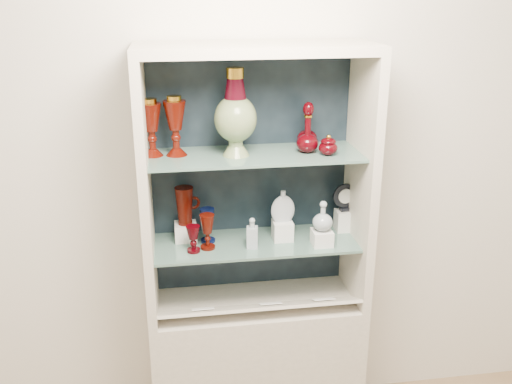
{
  "coord_description": "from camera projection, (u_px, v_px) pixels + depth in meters",
  "views": [
    {
      "loc": [
        -0.36,
        -0.81,
        2.16
      ],
      "look_at": [
        0.0,
        1.53,
        1.3
      ],
      "focal_mm": 40.0,
      "sensor_mm": 36.0,
      "label": 1
    }
  ],
  "objects": [
    {
      "name": "pedestal_lamp_right",
      "position": [
        151.0,
        128.0,
        2.41
      ],
      "size": [
        0.12,
        0.12,
        0.25
      ],
      "primitive_type": null,
      "rotation": [
        0.0,
        0.0,
        -0.26
      ],
      "color": "#4A0D05",
      "rests_on": "shelf_upper"
    },
    {
      "name": "ruby_pitcher",
      "position": [
        185.0,
        206.0,
        2.59
      ],
      "size": [
        0.15,
        0.11,
        0.18
      ],
      "primitive_type": null,
      "rotation": [
        0.0,
        0.0,
        0.2
      ],
      "color": "#4A0D05",
      "rests_on": "riser_ruby_pitcher"
    },
    {
      "name": "wall_back",
      "position": [
        249.0,
        156.0,
        2.69
      ],
      "size": [
        3.5,
        0.02,
        2.8
      ],
      "primitive_type": "cube",
      "color": "silver",
      "rests_on": "ground"
    },
    {
      "name": "riser_flat_flask",
      "position": [
        282.0,
        230.0,
        2.64
      ],
      "size": [
        0.09,
        0.09,
        0.09
      ],
      "primitive_type": "cube",
      "color": "silver",
      "rests_on": "shelf_lower"
    },
    {
      "name": "cabinet_top_cap",
      "position": [
        256.0,
        49.0,
        2.31
      ],
      "size": [
        1.0,
        0.4,
        0.04
      ],
      "primitive_type": "cube",
      "color": "beige",
      "rests_on": "cabinet_side_left"
    },
    {
      "name": "flat_flask",
      "position": [
        283.0,
        206.0,
        2.59
      ],
      "size": [
        0.11,
        0.05,
        0.15
      ],
      "primitive_type": null,
      "rotation": [
        0.0,
        0.0,
        0.03
      ],
      "color": "#AFBAC3",
      "rests_on": "riser_flat_flask"
    },
    {
      "name": "shelf_lower",
      "position": [
        255.0,
        243.0,
        2.63
      ],
      "size": [
        0.92,
        0.34,
        0.01
      ],
      "primitive_type": "cube",
      "color": "slate",
      "rests_on": "cabinet_side_left"
    },
    {
      "name": "clear_round_decanter",
      "position": [
        323.0,
        217.0,
        2.55
      ],
      "size": [
        0.1,
        0.1,
        0.14
      ],
      "primitive_type": null,
      "rotation": [
        0.0,
        0.0,
        0.18
      ],
      "color": "#94A1AA",
      "rests_on": "riser_clear_round_decanter"
    },
    {
      "name": "ruby_decanter_a",
      "position": [
        308.0,
        125.0,
        2.46
      ],
      "size": [
        0.13,
        0.13,
        0.25
      ],
      "primitive_type": null,
      "rotation": [
        0.0,
        0.0,
        -0.42
      ],
      "color": "#3D0005",
      "rests_on": "shelf_upper"
    },
    {
      "name": "clear_square_bottle",
      "position": [
        252.0,
        233.0,
        2.54
      ],
      "size": [
        0.06,
        0.06,
        0.14
      ],
      "primitive_type": null,
      "rotation": [
        0.0,
        0.0,
        -0.16
      ],
      "color": "#94A1AA",
      "rests_on": "shelf_lower"
    },
    {
      "name": "label_card_0",
      "position": [
        270.0,
        303.0,
        2.6
      ],
      "size": [
        0.1,
        0.06,
        0.03
      ],
      "primitive_type": "cube",
      "rotation": [
        -0.44,
        0.0,
        0.0
      ],
      "color": "white",
      "rests_on": "label_ledge"
    },
    {
      "name": "cabinet_base",
      "position": [
        256.0,
        366.0,
        2.84
      ],
      "size": [
        1.0,
        0.4,
        0.75
      ],
      "primitive_type": "cube",
      "color": "beige",
      "rests_on": "ground"
    },
    {
      "name": "riser_clear_round_decanter",
      "position": [
        322.0,
        238.0,
        2.58
      ],
      "size": [
        0.09,
        0.09,
        0.07
      ],
      "primitive_type": "cube",
      "color": "silver",
      "rests_on": "shelf_lower"
    },
    {
      "name": "label_ledge",
      "position": [
        260.0,
        307.0,
        2.6
      ],
      "size": [
        0.92,
        0.17,
        0.09
      ],
      "primitive_type": "cube",
      "rotation": [
        -0.44,
        0.0,
        0.0
      ],
      "color": "beige",
      "rests_on": "cabinet_base"
    },
    {
      "name": "riser_cameo_medallion",
      "position": [
        344.0,
        220.0,
        2.73
      ],
      "size": [
        0.08,
        0.08,
        0.1
      ],
      "primitive_type": "cube",
      "color": "silver",
      "rests_on": "shelf_lower"
    },
    {
      "name": "label_card_1",
      "position": [
        203.0,
        309.0,
        2.56
      ],
      "size": [
        0.1,
        0.06,
        0.03
      ],
      "primitive_type": "cube",
      "rotation": [
        -0.44,
        0.0,
        0.0
      ],
      "color": "white",
      "rests_on": "label_ledge"
    },
    {
      "name": "pedestal_lamp_left",
      "position": [
        175.0,
        126.0,
        2.42
      ],
      "size": [
        0.12,
        0.12,
        0.26
      ],
      "primitive_type": null,
      "rotation": [
        0.0,
        0.0,
        -0.21
      ],
      "color": "#4A0D05",
      "rests_on": "shelf_upper"
    },
    {
      "name": "shelf_upper",
      "position": [
        255.0,
        155.0,
        2.49
      ],
      "size": [
        0.92,
        0.34,
        0.01
      ],
      "primitive_type": "cube",
      "color": "slate",
      "rests_on": "cabinet_side_left"
    },
    {
      "name": "ruby_goblet_tall",
      "position": [
        207.0,
        232.0,
        2.53
      ],
      "size": [
        0.08,
        0.08,
        0.16
      ],
      "primitive_type": null,
      "rotation": [
        0.0,
        0.0,
        0.33
      ],
      "color": "#4A0D05",
      "rests_on": "shelf_lower"
    },
    {
      "name": "label_card_2",
      "position": [
        323.0,
        299.0,
        2.64
      ],
      "size": [
        0.1,
        0.06,
        0.03
      ],
      "primitive_type": "cube",
      "rotation": [
        -0.44,
        0.0,
        0.0
      ],
      "color": "white",
      "rests_on": "label_ledge"
    },
    {
      "name": "riser_ruby_pitcher",
      "position": [
        186.0,
        232.0,
        2.63
      ],
      "size": [
        0.1,
        0.1,
        0.08
      ],
      "primitive_type": "cube",
      "color": "silver",
      "rests_on": "shelf_lower"
    },
    {
      "name": "cabinet_back_panel",
      "position": [
        250.0,
        173.0,
        2.69
      ],
      "size": [
        0.98,
        0.02,
        1.15
      ],
      "primitive_type": "cube",
      "color": "black",
      "rests_on": "cabinet_base"
    },
    {
      "name": "enamel_urn",
      "position": [
        235.0,
        112.0,
        2.4
      ],
      "size": [
        0.23,
        0.23,
        0.37
      ],
      "primitive_type": null,
      "rotation": [
        0.0,
        0.0,
        0.35
      ],
      "color": "#0D4B14",
      "rests_on": "shelf_upper"
    },
    {
      "name": "cabinet_side_left",
      "position": [
        146.0,
        192.0,
        2.45
      ],
      "size": [
        0.04,
        0.4,
        1.15
      ],
      "primitive_type": "cube",
      "color": "beige",
      "rests_on": "cabinet_base"
    },
    {
      "name": "cabinet_side_right",
      "position": [
        361.0,
        181.0,
        2.58
      ],
      "size": [
        0.04,
        0.4,
        1.15
      ],
      "primitive_type": "cube",
      "color": "beige",
      "rests_on": "cabinet_base"
    },
    {
      "name": "cobalt_goblet",
      "position": [
        208.0,
        225.0,
        2.6
      ],
      "size": [
        0.08,
        0.08,
        0.16
      ],
      "primitive_type": null,
      "rotation": [
        0.0,
        0.0,
        0.13
      ],
      "color": "#081142",
      "rests_on": "shelf_lower"
    },
    {
      "name": "ruby_decanter_b",
      "position": [
        308.0,
        124.0,
        2.56
      ],
      "size": [
        0.09,
        0.09,
        0.21
      ],
      "primitive_type": null,
      "rotation": [
        0.0,
        0.0,
        -0.02
      ],
      "color": "#3D0005",
      "rests_on": "shelf_upper"
    },
    {
      "name": "ruby_goblet_small",
      "position": [
        193.0,
        239.0,
        2.51
      ],
      "size": [
        0.07,
        0.07,
        0.12
      ],
      "primitive_type": null,
      "rotation": [
        0.0,
        0.0,
        -0.12
      ],
      "color": "#3D0005",
      "rests_on": "shelf_lower"
    },
    {
      "name": "cameo_medallion",
      "position": [
        345.0,
        197.0,
        2.69
      ],
      "size": [
        0.12,
        0.05,
        0.14
      ],
      "primitive_type": null,
      "rotation": [
        0.0,
        0.0,
        0.08
      ],
      "color": "black",
      "rests_on": "riser_cameo_medallion"
    },
    {
      "name": "lidded_bowl",
      "position": [
        328.0,
        145.0,
        2.45
      ],
      "size": [
        0.08,
        0.08,
        0.09
      ],
      "primitive_type": null,
      "rotation": [
        0.0,
        0.0,
        -0.02
      ],
      "color": "#3D0005",
      "rests_on": "shelf_upper"
    }
  ]
}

